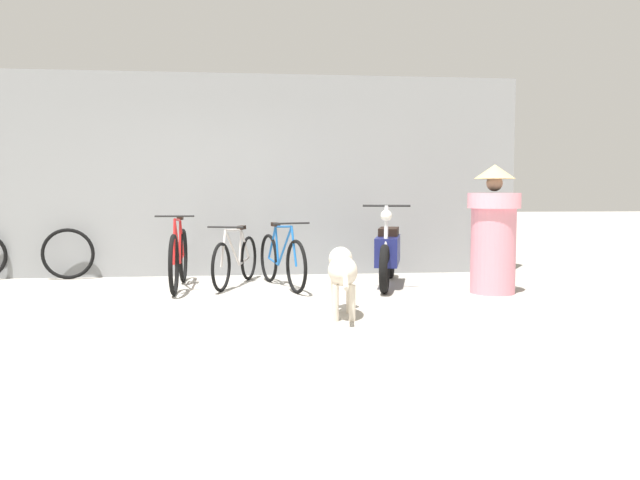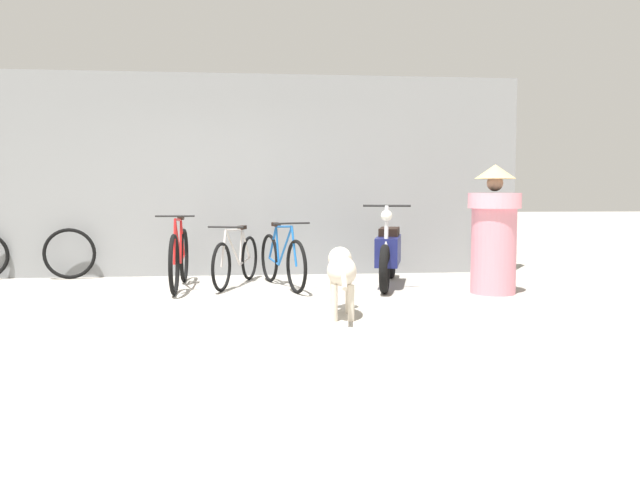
# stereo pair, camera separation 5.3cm
# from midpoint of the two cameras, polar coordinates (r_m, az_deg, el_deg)

# --- Properties ---
(ground_plane) EXTENTS (60.00, 60.00, 0.00)m
(ground_plane) POSITION_cam_midpoint_polar(r_m,az_deg,el_deg) (6.29, -8.89, -6.67)
(ground_plane) COLOR #9E998E
(shop_wall_back) EXTENTS (8.33, 0.20, 2.88)m
(shop_wall_back) POSITION_cam_midpoint_polar(r_m,az_deg,el_deg) (9.12, -8.07, 5.85)
(shop_wall_back) COLOR gray
(shop_wall_back) RESTS_ON ground
(bicycle_0) EXTENTS (0.46, 1.78, 0.93)m
(bicycle_0) POSITION_cam_midpoint_polar(r_m,az_deg,el_deg) (7.98, -12.97, -1.63)
(bicycle_0) COLOR black
(bicycle_0) RESTS_ON ground
(bicycle_1) EXTENTS (0.61, 1.58, 0.79)m
(bicycle_1) POSITION_cam_midpoint_polar(r_m,az_deg,el_deg) (8.10, -7.89, -1.83)
(bicycle_1) COLOR black
(bicycle_1) RESTS_ON ground
(bicycle_2) EXTENTS (0.59, 1.62, 0.84)m
(bicycle_2) POSITION_cam_midpoint_polar(r_m,az_deg,el_deg) (7.88, -3.72, -1.83)
(bicycle_2) COLOR black
(bicycle_2) RESTS_ON ground
(motorcycle) EXTENTS (0.68, 1.87, 1.05)m
(motorcycle) POSITION_cam_midpoint_polar(r_m,az_deg,el_deg) (8.05, 6.03, -1.17)
(motorcycle) COLOR black
(motorcycle) RESTS_ON ground
(stray_dog) EXTENTS (0.34, 1.13, 0.65)m
(stray_dog) POSITION_cam_midpoint_polar(r_m,az_deg,el_deg) (6.07, 1.79, -2.79)
(stray_dog) COLOR beige
(stray_dog) RESTS_ON ground
(person_in_robes) EXTENTS (0.69, 0.69, 1.53)m
(person_in_robes) POSITION_cam_midpoint_polar(r_m,az_deg,el_deg) (7.66, 15.39, 0.94)
(person_in_robes) COLOR pink
(person_in_robes) RESTS_ON ground
(spare_tire_right) EXTENTS (0.71, 0.12, 0.71)m
(spare_tire_right) POSITION_cam_midpoint_polar(r_m,az_deg,el_deg) (9.27, -22.20, -1.18)
(spare_tire_right) COLOR black
(spare_tire_right) RESTS_ON ground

